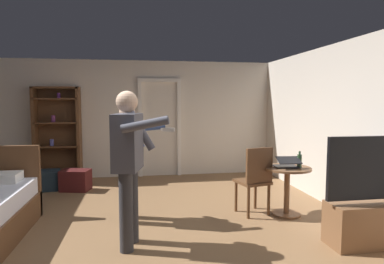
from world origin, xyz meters
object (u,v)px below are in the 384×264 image
object	(u,v)px
side_table	(287,183)
tv_flatscreen	(375,213)
person_blue_shirt	(129,157)
suitcase_small	(44,180)
bottle_on_table	(299,161)
suitcase_dark	(76,180)
bookshelf	(58,131)
laptop	(287,164)
person_striped_shirt	(129,155)
wooden_chair	(255,178)

from	to	relation	value
side_table	tv_flatscreen	bearing A→B (deg)	-63.73
person_blue_shirt	suitcase_small	distance (m)	3.29
bottle_on_table	suitcase_dark	xyz separation A→B (m)	(-3.39, 1.97, -0.61)
bookshelf	suitcase_dark	size ratio (longest dim) A/B	3.86
person_blue_shirt	laptop	bearing A→B (deg)	17.05
suitcase_dark	side_table	bearing A→B (deg)	-16.74
person_striped_shirt	suitcase_small	world-z (taller)	person_striped_shirt
suitcase_dark	suitcase_small	bearing A→B (deg)	-179.71
tv_flatscreen	suitcase_dark	size ratio (longest dim) A/B	2.51
person_striped_shirt	suitcase_small	xyz separation A→B (m)	(-1.60, 1.87, -0.74)
side_table	suitcase_dark	world-z (taller)	side_table
side_table	suitcase_dark	size ratio (longest dim) A/B	1.40
suitcase_dark	laptop	bearing A→B (deg)	-17.57
bookshelf	side_table	bearing A→B (deg)	-36.42
suitcase_dark	suitcase_small	distance (m)	0.60
bookshelf	person_striped_shirt	bearing A→B (deg)	-60.07
side_table	wooden_chair	world-z (taller)	wooden_chair
bookshelf	person_striped_shirt	xyz separation A→B (m)	(1.49, -2.59, -0.12)
suitcase_small	side_table	bearing A→B (deg)	-34.11
tv_flatscreen	person_blue_shirt	xyz separation A→B (m)	(-2.75, 0.40, 0.65)
wooden_chair	person_striped_shirt	distance (m)	1.82
side_table	suitcase_dark	xyz separation A→B (m)	(-3.25, 1.89, -0.28)
person_striped_shirt	person_blue_shirt	bearing A→B (deg)	-88.34
person_blue_shirt	suitcase_dark	distance (m)	2.92
person_striped_shirt	tv_flatscreen	bearing A→B (deg)	-24.53
bookshelf	side_table	distance (m)	4.66
tv_flatscreen	person_blue_shirt	bearing A→B (deg)	171.73
bookshelf	wooden_chair	world-z (taller)	bookshelf
bookshelf	suitcase_small	distance (m)	1.12
person_striped_shirt	side_table	bearing A→B (deg)	-4.06
side_table	bookshelf	bearing A→B (deg)	143.58
tv_flatscreen	wooden_chair	size ratio (longest dim) A/B	1.27
laptop	bottle_on_table	world-z (taller)	bottle_on_table
tv_flatscreen	suitcase_dark	world-z (taller)	tv_flatscreen
wooden_chair	suitcase_small	xyz separation A→B (m)	(-3.38, 1.95, -0.37)
tv_flatscreen	bottle_on_table	size ratio (longest dim) A/B	5.24
tv_flatscreen	wooden_chair	world-z (taller)	tv_flatscreen
person_blue_shirt	suitcase_small	size ratio (longest dim) A/B	3.29
suitcase_dark	tv_flatscreen	bearing A→B (deg)	-24.86
tv_flatscreen	wooden_chair	distance (m)	1.56
tv_flatscreen	laptop	distance (m)	1.27
person_blue_shirt	bookshelf	bearing A→B (deg)	113.67
bookshelf	tv_flatscreen	distance (m)	5.79
bottle_on_table	suitcase_small	bearing A→B (deg)	152.04
wooden_chair	person_blue_shirt	xyz separation A→B (m)	(-1.76, -0.79, 0.48)
side_table	bottle_on_table	distance (m)	0.36
wooden_chair	suitcase_small	size ratio (longest dim) A/B	1.86
laptop	person_striped_shirt	xyz separation A→B (m)	(-2.20, 0.20, 0.16)
tv_flatscreen	person_striped_shirt	world-z (taller)	person_striped_shirt
person_striped_shirt	suitcase_dark	size ratio (longest dim) A/B	3.20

